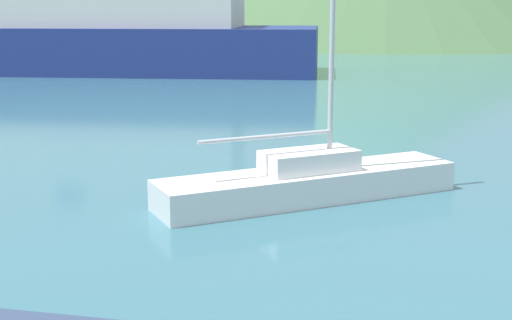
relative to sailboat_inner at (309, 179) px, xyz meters
The scene contains 2 objects.
sailboat_inner is the anchor object (origin of this frame).
ferry_distant 36.03m from the sailboat_inner, 110.52° to the left, with size 35.63×13.83×9.08m.
Camera 1 is at (-1.70, -1.09, 4.51)m, focal length 50.00 mm.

